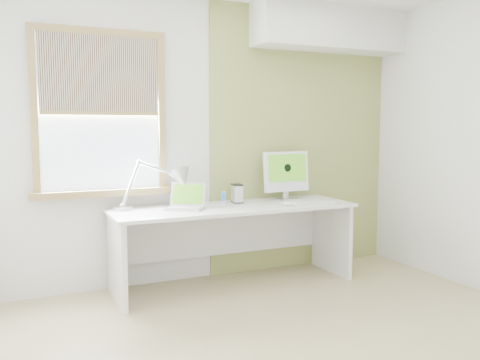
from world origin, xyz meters
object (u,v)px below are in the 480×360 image
desk_lamp (171,182)px  external_drive (237,193)px  desk (231,226)px  imac (286,173)px  laptop (186,202)px

desk_lamp → external_drive: size_ratio=4.23×
desk → external_drive: (0.10, 0.10, 0.28)m
desk → desk_lamp: (-0.53, 0.10, 0.42)m
desk → desk_lamp: size_ratio=2.95×
desk_lamp → imac: (1.16, 0.01, 0.04)m
laptop → external_drive: laptop is taller
desk_lamp → external_drive: desk_lamp is taller
desk → external_drive: bearing=45.8°
desk → imac: size_ratio=4.60×
desk_lamp → external_drive: 0.65m
desk_lamp → external_drive: (0.63, -0.00, -0.14)m
desk → desk_lamp: bearing=169.0°
desk → imac: (0.63, 0.11, 0.46)m
desk_lamp → imac: imac is taller
external_drive → desk: bearing=-134.2°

